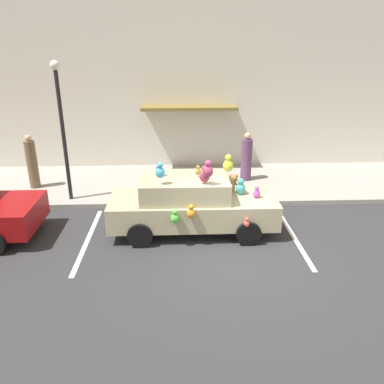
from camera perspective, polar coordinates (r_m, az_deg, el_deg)
ground_plane at (r=9.57m, az=6.23°, el=-9.36°), size 60.00×60.00×0.00m
sidewalk at (r=14.04m, az=3.32°, el=1.39°), size 24.00×4.00×0.15m
storefront_building at (r=15.42m, az=2.75°, el=15.14°), size 24.00×1.25×6.40m
parking_stripe_front at (r=10.80m, az=14.69°, el=-6.17°), size 0.12×3.60×0.01m
parking_stripe_rear at (r=10.61m, az=-15.16°, el=-6.74°), size 0.12×3.60×0.01m
plush_covered_car at (r=10.36m, az=-0.12°, el=-1.70°), size 4.45×1.99×2.19m
teddy_bear_on_sidewalk at (r=12.55m, az=6.10°, el=0.88°), size 0.39×0.33×0.75m
street_lamp_post at (r=12.30m, az=-18.79°, el=10.20°), size 0.28×0.28×4.24m
pedestrian_near_shopfront at (r=14.20m, az=-22.62°, el=3.94°), size 0.35×0.35×1.84m
pedestrian_walking_past at (r=14.02m, az=8.07°, el=4.95°), size 0.39×0.39×1.74m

